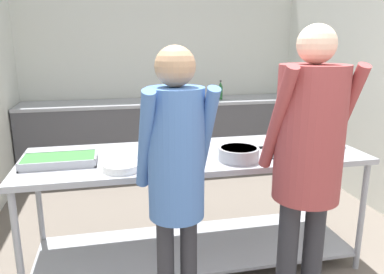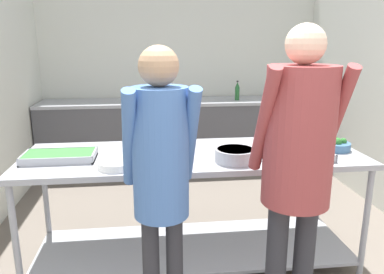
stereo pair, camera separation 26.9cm
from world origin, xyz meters
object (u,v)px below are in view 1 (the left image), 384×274
Objects in this scene: plate_stack at (122,167)px; serving_tray_vegetables at (166,144)px; serving_tray_roast at (59,160)px; water_bottle at (220,91)px; broccoli_bowl at (330,142)px; sauce_pan at (239,153)px; guest_serving_left at (176,165)px; serving_tray_greens at (299,152)px; guest_serving_right at (308,150)px.

plate_stack is 0.60m from serving_tray_vegetables.
serving_tray_roast is 2.96m from water_bottle.
serving_tray_roast is at bearing -161.32° from serving_tray_vegetables.
broccoli_bowl reaches higher than serving_tray_vegetables.
broccoli_bowl is at bearing 12.73° from sauce_pan.
serving_tray_roast is at bearing 135.37° from guest_serving_left.
water_bottle is at bearing 69.17° from guest_serving_left.
guest_serving_left is (0.28, -0.46, 0.14)m from plate_stack.
serving_tray_vegetables is (0.77, 0.26, -0.00)m from serving_tray_roast.
broccoli_bowl is at bearing -11.37° from serving_tray_vegetables.
sauce_pan is at bearing -103.71° from water_bottle.
water_bottle is at bearing 62.84° from serving_tray_vegetables.
guest_serving_left reaches higher than sauce_pan.
serving_tray_roast is at bearing 171.39° from sauce_pan.
serving_tray_vegetables is 1.01m from serving_tray_greens.
guest_serving_right is at bearing -97.40° from water_bottle.
plate_stack is at bearing -177.72° from serving_tray_greens.
broccoli_bowl is 0.84× the size of water_bottle.
guest_serving_right is 3.07m from water_bottle.
serving_tray_vegetables is 0.95m from guest_serving_left.
broccoli_bowl is (0.36, 0.17, 0.01)m from serving_tray_greens.
broccoli_bowl is 1.52m from guest_serving_left.
guest_serving_right reaches higher than serving_tray_roast.
guest_serving_right is (-0.61, -0.73, 0.18)m from broccoli_bowl.
guest_serving_left reaches higher than plate_stack.
serving_tray_vegetables is at bearing 18.68° from serving_tray_roast.
water_bottle is at bearing 76.29° from sauce_pan.
serving_tray_vegetables is at bearing 124.01° from guest_serving_right.
broccoli_bowl is 0.97m from guest_serving_right.
water_bottle is (0.40, 3.05, -0.06)m from guest_serving_right.
water_bottle is (1.14, 3.00, -0.01)m from guest_serving_left.
serving_tray_greens is 2.03× the size of broccoli_bowl.
guest_serving_right is at bearing -55.99° from serving_tray_vegetables.
water_bottle is at bearing 86.63° from serving_tray_greens.
guest_serving_left is 0.94× the size of guest_serving_right.
serving_tray_greens is at bearing 27.13° from guest_serving_left.
guest_serving_right reaches higher than serving_tray_vegetables.
broccoli_bowl is at bearing 26.57° from guest_serving_left.
plate_stack is at bearing -28.06° from serving_tray_roast.
serving_tray_roast is 1.93× the size of plate_stack.
guest_serving_left is (-0.99, -0.51, 0.14)m from serving_tray_greens.
plate_stack is 0.58× the size of serving_tray_greens.
water_bottle is (0.15, 2.49, 0.13)m from serving_tray_greens.
sauce_pan is 0.97× the size of serving_tray_greens.
serving_tray_vegetables is (0.36, 0.48, 0.00)m from plate_stack.
serving_tray_vegetables is at bearing 84.95° from guest_serving_left.
serving_tray_vegetables and serving_tray_greens have the same top height.
serving_tray_roast is at bearing 153.19° from guest_serving_right.
water_bottle reaches higher than serving_tray_vegetables.
sauce_pan reaches higher than serving_tray_greens.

